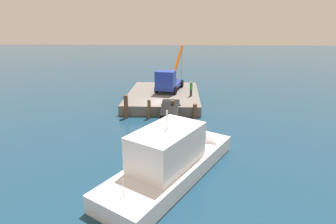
# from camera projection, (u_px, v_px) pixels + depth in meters

# --- Properties ---
(ground) EXTENTS (200.00, 200.00, 0.00)m
(ground) POSITION_uv_depth(u_px,v_px,m) (161.00, 111.00, 29.95)
(ground) COLOR navy
(dock) EXTENTS (12.37, 8.79, 1.09)m
(dock) POSITION_uv_depth(u_px,v_px,m) (163.00, 97.00, 33.88)
(dock) COLOR slate
(dock) RESTS_ON ground
(crane_truck) EXTENTS (8.56, 3.68, 5.35)m
(crane_truck) POSITION_uv_depth(u_px,v_px,m) (168.00, 81.00, 33.86)
(crane_truck) COLOR navy
(crane_truck) RESTS_ON dock
(dock_worker) EXTENTS (0.34, 0.34, 1.80)m
(dock_worker) POSITION_uv_depth(u_px,v_px,m) (191.00, 89.00, 31.78)
(dock_worker) COLOR #292929
(dock_worker) RESTS_ON dock
(salvaged_car) EXTENTS (4.60, 2.27, 2.44)m
(salvaged_car) POSITION_uv_depth(u_px,v_px,m) (169.00, 113.00, 27.08)
(salvaged_car) COLOR black
(salvaged_car) RESTS_ON ground
(moored_yacht) EXTENTS (13.17, 9.79, 6.14)m
(moored_yacht) POSITION_uv_depth(u_px,v_px,m) (185.00, 156.00, 18.47)
(moored_yacht) COLOR white
(moored_yacht) RESTS_ON ground
(piling_near) EXTENTS (0.44, 0.44, 2.42)m
(piling_near) POSITION_uv_depth(u_px,v_px,m) (126.00, 107.00, 27.56)
(piling_near) COLOR brown
(piling_near) RESTS_ON ground
(piling_mid) EXTENTS (0.34, 0.34, 1.96)m
(piling_mid) POSITION_uv_depth(u_px,v_px,m) (149.00, 109.00, 27.51)
(piling_mid) COLOR brown
(piling_mid) RESTS_ON ground
(piling_far) EXTENTS (0.33, 0.33, 1.89)m
(piling_far) POSITION_uv_depth(u_px,v_px,m) (173.00, 109.00, 27.51)
(piling_far) COLOR brown
(piling_far) RESTS_ON ground
(piling_end) EXTENTS (0.44, 0.44, 1.55)m
(piling_end) POSITION_uv_depth(u_px,v_px,m) (195.00, 111.00, 27.46)
(piling_end) COLOR brown
(piling_end) RESTS_ON ground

